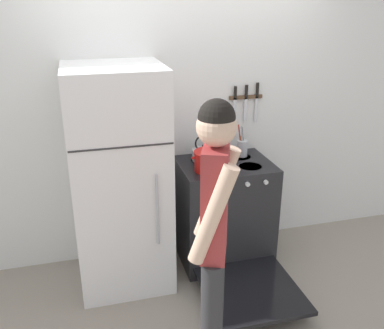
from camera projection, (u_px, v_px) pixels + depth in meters
The scene contains 9 objects.
ground_plane at pixel (183, 243), 4.17m from camera, with size 14.00×14.00×0.00m, color gray.
wall_back at pixel (182, 116), 3.73m from camera, with size 10.00×0.06×2.55m.
refrigerator at pixel (120, 180), 3.38m from camera, with size 0.73×0.74×1.79m.
stove_range at pixel (225, 214), 3.77m from camera, with size 0.79×1.35×0.93m.
dutch_oven_pot at pixel (210, 161), 3.45m from camera, with size 0.31×0.27×0.19m.
tea_kettle at pixel (203, 153), 3.68m from camera, with size 0.24×0.19×0.23m.
utensil_jar at pixel (242, 148), 3.77m from camera, with size 0.09×0.09×0.29m.
person at pixel (214, 233), 2.39m from camera, with size 0.38×0.43×1.78m.
wall_knife_strip at pixel (246, 97), 3.78m from camera, with size 0.31×0.03×0.36m.
Camera 1 is at (-0.86, -3.49, 2.25)m, focal length 40.00 mm.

